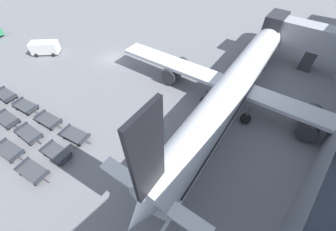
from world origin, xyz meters
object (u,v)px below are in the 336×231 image
at_px(baggage_dolly_row_mid_a_col_c, 30,134).
at_px(baggage_dolly_row_mid_b_col_d, 76,135).
at_px(service_van, 45,48).
at_px(baggage_dolly_row_mid_b_col_c, 49,120).
at_px(baggage_dolly_row_mid_a_col_b, 7,120).
at_px(baggage_dolly_row_mid_b_col_a, 6,95).
at_px(baggage_dolly_row_near_col_d, 33,172).
at_px(baggage_dolly_row_near_col_c, 10,151).
at_px(airplane, 239,79).
at_px(baggage_dolly_row_mid_a_col_d, 57,153).
at_px(baggage_dolly_row_mid_b_col_b, 26,106).

bearing_deg(baggage_dolly_row_mid_a_col_c, baggage_dolly_row_mid_b_col_d, 40.29).
relative_size(service_van, baggage_dolly_row_mid_b_col_c, 1.16).
xyz_separation_m(baggage_dolly_row_mid_a_col_b, baggage_dolly_row_mid_b_col_a, (-4.65, 1.48, 0.00)).
xyz_separation_m(baggage_dolly_row_near_col_d, baggage_dolly_row_mid_a_col_b, (-8.78, 0.84, 0.00)).
distance_m(baggage_dolly_row_near_col_c, baggage_dolly_row_near_col_d, 4.12).
relative_size(airplane, baggage_dolly_row_near_col_d, 10.58).
bearing_deg(service_van, baggage_dolly_row_mid_a_col_b, -41.18).
bearing_deg(service_van, baggage_dolly_row_mid_b_col_d, -17.28).
distance_m(airplane, baggage_dolly_row_mid_b_col_a, 29.46).
relative_size(baggage_dolly_row_near_col_c, baggage_dolly_row_mid_b_col_d, 1.00).
bearing_deg(baggage_dolly_row_mid_b_col_d, baggage_dolly_row_near_col_d, -79.55).
bearing_deg(baggage_dolly_row_near_col_c, baggage_dolly_row_mid_a_col_c, 106.69).
distance_m(baggage_dolly_row_near_col_d, baggage_dolly_row_mid_a_col_d, 2.51).
relative_size(baggage_dolly_row_mid_b_col_a, baggage_dolly_row_mid_b_col_b, 1.00).
height_order(baggage_dolly_row_mid_a_col_b, baggage_dolly_row_mid_b_col_a, same).
bearing_deg(baggage_dolly_row_mid_b_col_b, baggage_dolly_row_near_col_c, -35.83).
bearing_deg(service_van, baggage_dolly_row_near_col_c, -35.42).
xyz_separation_m(baggage_dolly_row_near_col_d, baggage_dolly_row_mid_b_col_a, (-13.43, 2.32, 0.00)).
bearing_deg(airplane, baggage_dolly_row_mid_a_col_c, -122.89).
distance_m(baggage_dolly_row_near_col_c, baggage_dolly_row_mid_a_col_b, 4.93).
xyz_separation_m(airplane, service_van, (-28.73, -10.97, -2.09)).
relative_size(service_van, baggage_dolly_row_mid_a_col_d, 1.16).
xyz_separation_m(baggage_dolly_row_near_col_d, baggage_dolly_row_mid_a_col_d, (-0.30, 2.49, 0.00)).
relative_size(service_van, baggage_dolly_row_mid_b_col_d, 1.16).
bearing_deg(baggage_dolly_row_mid_a_col_c, baggage_dolly_row_mid_a_col_d, 10.59).
height_order(airplane, baggage_dolly_row_mid_b_col_d, airplane).
xyz_separation_m(baggage_dolly_row_near_col_d, baggage_dolly_row_mid_a_col_c, (-4.75, 1.66, 0.00)).
bearing_deg(baggage_dolly_row_near_col_d, baggage_dolly_row_mid_a_col_d, 96.93).
height_order(baggage_dolly_row_near_col_c, baggage_dolly_row_mid_a_col_d, same).
distance_m(service_van, baggage_dolly_row_mid_b_col_b, 13.48).
height_order(baggage_dolly_row_mid_a_col_c, baggage_dolly_row_mid_b_col_b, same).
xyz_separation_m(baggage_dolly_row_mid_b_col_b, baggage_dolly_row_mid_b_col_d, (8.46, 1.71, 0.00)).
bearing_deg(baggage_dolly_row_mid_b_col_a, baggage_dolly_row_mid_b_col_b, 12.35).
distance_m(airplane, baggage_dolly_row_mid_a_col_d, 21.47).
bearing_deg(baggage_dolly_row_mid_a_col_c, baggage_dolly_row_mid_a_col_b, -168.52).
height_order(baggage_dolly_row_mid_a_col_d, baggage_dolly_row_mid_b_col_a, same).
xyz_separation_m(baggage_dolly_row_mid_a_col_d, baggage_dolly_row_mid_b_col_d, (-0.60, 2.43, 0.00)).
distance_m(service_van, baggage_dolly_row_near_col_d, 23.14).
bearing_deg(baggage_dolly_row_mid_b_col_a, baggage_dolly_row_mid_a_col_d, 0.76).
xyz_separation_m(baggage_dolly_row_mid_a_col_d, baggage_dolly_row_mid_b_col_c, (-4.82, 1.52, 0.00)).
height_order(service_van, baggage_dolly_row_mid_b_col_a, service_van).
xyz_separation_m(service_van, baggage_dolly_row_mid_b_col_c, (15.24, -6.96, -0.62)).
relative_size(baggage_dolly_row_mid_a_col_b, baggage_dolly_row_mid_a_col_d, 1.00).
xyz_separation_m(baggage_dolly_row_mid_a_col_c, baggage_dolly_row_mid_b_col_d, (3.84, 3.26, 0.00)).
distance_m(baggage_dolly_row_mid_a_col_d, baggage_dolly_row_mid_b_col_d, 2.50).
height_order(service_van, baggage_dolly_row_near_col_c, service_van).
distance_m(airplane, service_van, 30.82).
relative_size(baggage_dolly_row_mid_b_col_c, baggage_dolly_row_mid_b_col_d, 1.00).
height_order(baggage_dolly_row_mid_a_col_b, baggage_dolly_row_mid_b_col_c, same).
xyz_separation_m(service_van, baggage_dolly_row_near_col_c, (16.29, -11.59, -0.62)).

